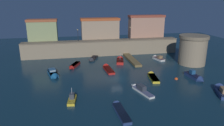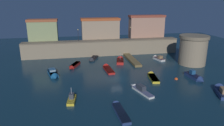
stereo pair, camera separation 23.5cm
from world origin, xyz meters
TOP-DOWN VIEW (x-y plane):
  - ground_plane at (0.00, 0.00)m, footprint 115.85×115.85m
  - quay_wall at (0.00, 20.80)m, footprint 47.74×3.29m
  - old_town_backdrop at (0.69, 24.15)m, footprint 43.09×4.23m
  - fortress_tower at (22.10, 6.92)m, footprint 7.52×7.52m
  - pier_dock at (7.17, 13.04)m, footprint 1.94×12.54m
  - quay_lamp_0 at (-7.39, 20.80)m, footprint 0.32×0.32m
  - quay_lamp_1 at (8.72, 20.80)m, footprint 0.32×0.32m
  - moored_boat_0 at (-0.96, 6.76)m, footprint 2.13×7.30m
  - moored_boat_1 at (-9.13, 10.02)m, footprint 3.41×5.93m
  - moored_boat_2 at (14.77, 12.75)m, footprint 2.66×5.13m
  - moored_boat_3 at (2.88, -7.23)m, footprint 3.08×7.03m
  - moored_boat_4 at (-9.73, -8.56)m, footprint 1.81×4.37m
  - moored_boat_5 at (17.56, -10.80)m, footprint 4.15×6.64m
  - moored_boat_6 at (7.87, -0.84)m, footprint 2.37×6.59m
  - moored_boat_7 at (-13.80, 4.40)m, footprint 3.16×6.37m
  - moored_boat_8 at (-2.63, -13.81)m, footprint 1.74×7.42m
  - moored_boat_9 at (3.65, 12.65)m, footprint 3.04×6.10m
  - moored_boat_10 at (16.81, -3.53)m, footprint 2.05×5.90m
  - moored_boat_11 at (-3.74, 15.77)m, footprint 3.57×5.73m
  - mooring_buoy_0 at (12.66, -2.82)m, footprint 0.76×0.76m

SIDE VIEW (x-z plane):
  - ground_plane at x=0.00m, z-range 0.00..0.00m
  - mooring_buoy_0 at x=12.66m, z-range -0.38..0.38m
  - moored_boat_0 at x=-0.96m, z-range -0.48..1.02m
  - moored_boat_6 at x=7.87m, z-range -0.42..1.01m
  - moored_boat_11 at x=-3.74m, z-range -0.41..1.02m
  - moored_boat_8 at x=-2.63m, z-range -0.32..0.93m
  - pier_dock at x=7.17m, z-range -0.04..0.66m
  - moored_boat_1 at x=-9.13m, z-range -0.17..0.94m
  - moored_boat_4 at x=-9.73m, z-range -1.01..1.82m
  - moored_boat_3 at x=2.88m, z-range -0.45..1.29m
  - moored_boat_2 at x=14.77m, z-range -0.47..1.31m
  - moored_boat_9 at x=3.65m, z-range -1.11..1.99m
  - moored_boat_7 at x=-13.80m, z-range -0.41..1.29m
  - moored_boat_10 at x=16.81m, z-range -0.54..1.50m
  - moored_boat_5 at x=17.56m, z-range -0.53..1.52m
  - quay_wall at x=0.00m, z-range 0.01..4.74m
  - fortress_tower at x=22.10m, z-range 0.06..7.81m
  - quay_lamp_0 at x=-7.39m, z-range 5.30..8.85m
  - quay_lamp_1 at x=8.72m, z-range 5.32..9.15m
  - old_town_backdrop at x=0.69m, z-range 4.26..11.65m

